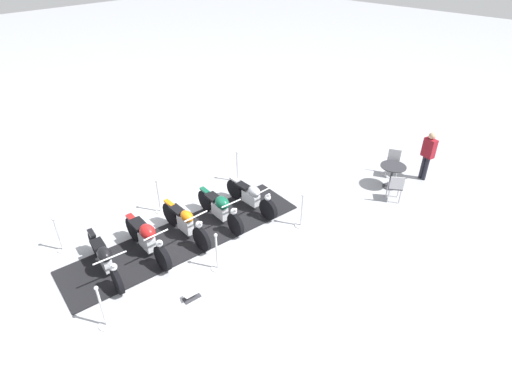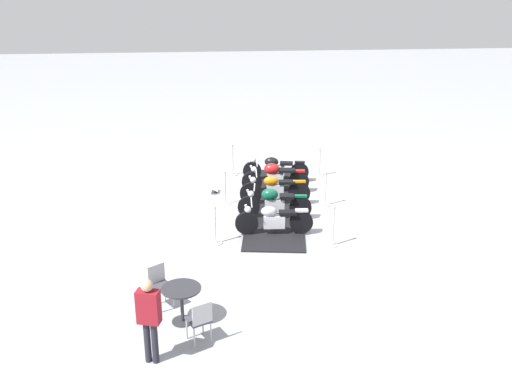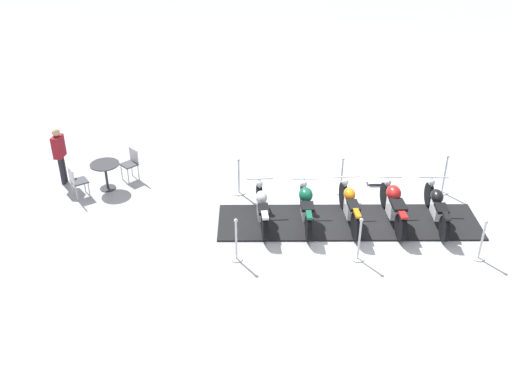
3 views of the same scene
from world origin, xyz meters
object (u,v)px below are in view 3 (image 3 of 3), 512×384
object	(u,v)px
motorcycle_chrome	(262,207)
stanchion_left_mid	(359,245)
motorcycle_black	(437,206)
motorcycle_maroon	(393,204)
stanchion_right_rear	(239,183)
motorcycle_forest	(306,205)
motorcycle_copper	(349,205)
stanchion_left_rear	(236,245)
info_placard	(374,182)
stanchion_right_mid	(341,181)
cafe_chair_across_table	(131,162)
stanchion_left_front	(481,245)
stanchion_right_front	(444,181)
bystander_person	(59,151)
cafe_table	(105,170)
cafe_chair_near_table	(77,180)

from	to	relation	value
motorcycle_chrome	stanchion_left_mid	size ratio (longest dim) A/B	1.89
motorcycle_black	motorcycle_maroon	world-z (taller)	motorcycle_maroon
stanchion_right_rear	motorcycle_forest	bearing A→B (deg)	-49.46
motorcycle_copper	stanchion_left_rear	bearing A→B (deg)	115.01
motorcycle_copper	info_placard	xyz separation A→B (m)	(1.27, 1.77, -0.43)
stanchion_right_mid	cafe_chair_across_table	distance (m)	5.91
stanchion_left_front	cafe_chair_across_table	size ratio (longest dim) A/B	1.15
motorcycle_copper	motorcycle_forest	world-z (taller)	motorcycle_copper
info_placard	motorcycle_maroon	bearing A→B (deg)	-87.23
motorcycle_chrome	stanchion_right_mid	xyz separation A→B (m)	(2.38, 1.16, -0.10)
stanchion_right_mid	stanchion_right_front	xyz separation A→B (m)	(2.76, -0.41, 0.01)
motorcycle_forest	info_placard	size ratio (longest dim) A/B	4.99
motorcycle_black	stanchion_right_front	xyz separation A→B (m)	(0.82, 1.37, -0.12)
motorcycle_black	info_placard	distance (m)	2.30
cafe_chair_across_table	bystander_person	world-z (taller)	bystander_person
info_placard	bystander_person	world-z (taller)	bystander_person
info_placard	stanchion_right_rear	bearing A→B (deg)	-173.31
info_placard	motorcycle_chrome	bearing A→B (deg)	-148.70
motorcycle_chrome	stanchion_left_front	world-z (taller)	stanchion_left_front
cafe_table	cafe_chair_near_table	xyz separation A→B (m)	(-0.74, -0.35, -0.06)
motorcycle_maroon	stanchion_right_rear	xyz separation A→B (m)	(-3.62, 2.05, -0.21)
motorcycle_black	cafe_table	bearing A→B (deg)	80.46
motorcycle_forest	cafe_table	xyz separation A→B (m)	(-5.04, 2.51, 0.07)
motorcycle_chrome	stanchion_left_rear	bearing A→B (deg)	154.12
motorcycle_forest	stanchion_left_front	distance (m)	4.19
stanchion_right_front	cafe_chair_across_table	distance (m)	8.69
cafe_table	cafe_chair_across_table	bearing A→B (deg)	34.89
motorcycle_forest	stanchion_left_mid	bearing A→B (deg)	-145.69
stanchion_right_front	stanchion_left_front	bearing A→B (deg)	-98.44
motorcycle_chrome	stanchion_right_front	size ratio (longest dim) A/B	1.84
stanchion_right_mid	cafe_chair_near_table	xyz separation A→B (m)	(-7.08, 0.85, 0.17)
motorcycle_forest	cafe_table	size ratio (longest dim) A/B	2.65
stanchion_right_front	cafe_chair_across_table	bearing A→B (deg)	166.12
motorcycle_forest	cafe_table	world-z (taller)	motorcycle_forest
stanchion_left_front	motorcycle_forest	bearing A→B (deg)	149.68
info_placard	cafe_table	bearing A→B (deg)	-178.58
stanchion_right_rear	cafe_table	world-z (taller)	stanchion_right_rear
stanchion_left_rear	info_placard	world-z (taller)	stanchion_left_rear
motorcycle_copper	stanchion_right_rear	bearing A→B (deg)	57.89
motorcycle_black	stanchion_left_mid	xyz separation A→B (m)	(-2.39, -1.22, -0.10)
stanchion_left_rear	stanchion_left_mid	xyz separation A→B (m)	(2.76, -0.41, -0.02)
motorcycle_maroon	stanchion_right_mid	distance (m)	1.86
motorcycle_maroon	info_placard	size ratio (longest dim) A/B	5.14
cafe_table	stanchion_right_rear	bearing A→B (deg)	-12.51
motorcycle_forest	stanchion_right_rear	xyz separation A→B (m)	(-1.46, 1.71, -0.19)
motorcycle_black	bystander_person	size ratio (longest dim) A/B	1.33
stanchion_right_front	cafe_table	bearing A→B (deg)	169.95
stanchion_left_front	cafe_table	distance (m)	9.82
motorcycle_forest	stanchion_left_rear	size ratio (longest dim) A/B	1.90
stanchion_left_front	info_placard	bearing A→B (deg)	108.82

